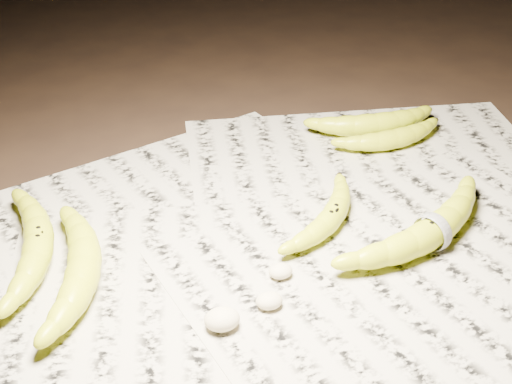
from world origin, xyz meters
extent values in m
plane|color=black|center=(0.00, 0.00, 0.00)|extent=(3.00, 3.00, 0.00)
cube|color=#AFA996|center=(0.01, -0.02, 0.00)|extent=(0.90, 0.70, 0.01)
torus|color=white|center=(0.19, -0.09, 0.03)|extent=(0.03, 0.05, 0.05)
ellipsoid|color=beige|center=(-0.11, -0.17, 0.02)|extent=(0.04, 0.03, 0.02)
ellipsoid|color=beige|center=(-0.05, -0.15, 0.02)|extent=(0.03, 0.03, 0.02)
ellipsoid|color=beige|center=(-0.02, -0.10, 0.02)|extent=(0.03, 0.02, 0.02)
camera|label=1|loc=(-0.22, -0.75, 0.57)|focal=50.00mm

